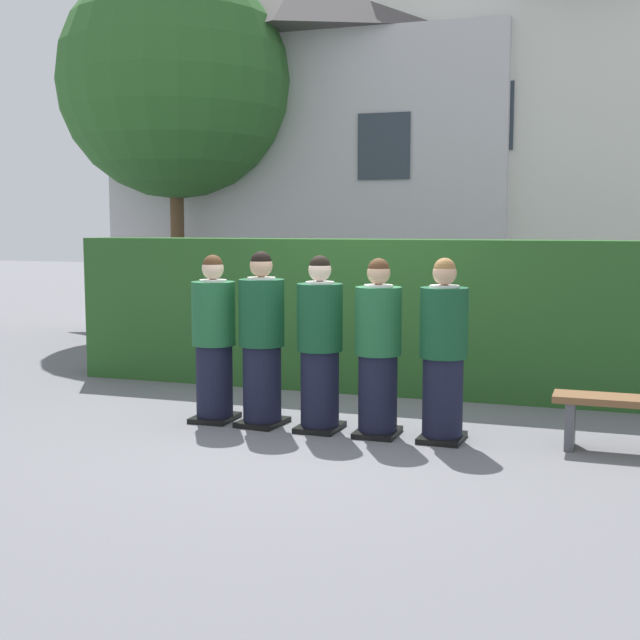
{
  "coord_description": "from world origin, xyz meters",
  "views": [
    {
      "loc": [
        2.54,
        -7.45,
        1.94
      ],
      "look_at": [
        0.0,
        0.0,
        1.05
      ],
      "focal_mm": 47.54,
      "sensor_mm": 36.0,
      "label": 1
    }
  ],
  "objects_px": {
    "student_front_row_2": "(320,348)",
    "student_front_row_3": "(378,352)",
    "student_front_row_0": "(214,342)",
    "student_front_row_4": "(443,354)",
    "student_front_row_1": "(262,343)",
    "wooden_bench": "(638,413)"
  },
  "relations": [
    {
      "from": "student_front_row_2",
      "to": "student_front_row_3",
      "type": "distance_m",
      "value": 0.57
    },
    {
      "from": "student_front_row_0",
      "to": "student_front_row_3",
      "type": "xyz_separation_m",
      "value": [
        1.69,
        -0.05,
        -0.0
      ]
    },
    {
      "from": "student_front_row_0",
      "to": "student_front_row_2",
      "type": "bearing_deg",
      "value": -1.73
    },
    {
      "from": "student_front_row_0",
      "to": "student_front_row_2",
      "type": "distance_m",
      "value": 1.12
    },
    {
      "from": "student_front_row_4",
      "to": "student_front_row_0",
      "type": "bearing_deg",
      "value": 178.73
    },
    {
      "from": "student_front_row_1",
      "to": "student_front_row_3",
      "type": "distance_m",
      "value": 1.17
    },
    {
      "from": "student_front_row_2",
      "to": "wooden_bench",
      "type": "relative_size",
      "value": 1.18
    },
    {
      "from": "wooden_bench",
      "to": "student_front_row_4",
      "type": "bearing_deg",
      "value": -176.39
    },
    {
      "from": "student_front_row_0",
      "to": "wooden_bench",
      "type": "relative_size",
      "value": 1.17
    },
    {
      "from": "student_front_row_1",
      "to": "student_front_row_2",
      "type": "height_order",
      "value": "student_front_row_1"
    },
    {
      "from": "student_front_row_2",
      "to": "wooden_bench",
      "type": "height_order",
      "value": "student_front_row_2"
    },
    {
      "from": "student_front_row_2",
      "to": "student_front_row_4",
      "type": "xyz_separation_m",
      "value": [
        1.17,
        -0.02,
        -0.0
      ]
    },
    {
      "from": "student_front_row_2",
      "to": "wooden_bench",
      "type": "distance_m",
      "value": 2.86
    },
    {
      "from": "student_front_row_0",
      "to": "wooden_bench",
      "type": "height_order",
      "value": "student_front_row_0"
    },
    {
      "from": "student_front_row_4",
      "to": "wooden_bench",
      "type": "height_order",
      "value": "student_front_row_4"
    },
    {
      "from": "student_front_row_1",
      "to": "student_front_row_4",
      "type": "height_order",
      "value": "student_front_row_1"
    },
    {
      "from": "student_front_row_2",
      "to": "student_front_row_3",
      "type": "bearing_deg",
      "value": -1.71
    },
    {
      "from": "student_front_row_0",
      "to": "student_front_row_4",
      "type": "height_order",
      "value": "student_front_row_4"
    },
    {
      "from": "student_front_row_3",
      "to": "student_front_row_0",
      "type": "bearing_deg",
      "value": 178.27
    },
    {
      "from": "student_front_row_2",
      "to": "student_front_row_3",
      "type": "height_order",
      "value": "student_front_row_2"
    },
    {
      "from": "student_front_row_0",
      "to": "student_front_row_3",
      "type": "relative_size",
      "value": 1.01
    },
    {
      "from": "student_front_row_1",
      "to": "student_front_row_3",
      "type": "xyz_separation_m",
      "value": [
        1.17,
        -0.03,
        -0.03
      ]
    }
  ]
}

